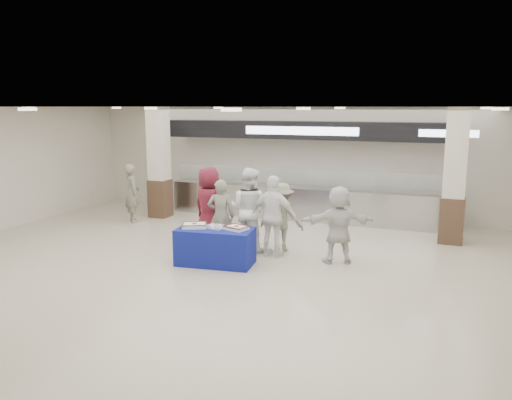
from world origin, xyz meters
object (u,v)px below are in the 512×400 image
at_px(display_table, 215,246).
at_px(chef_short, 274,216).
at_px(sheet_cake_right, 236,227).
at_px(cupcake_tray, 215,227).
at_px(soldier_a, 221,216).
at_px(sheet_cake_left, 194,225).
at_px(soldier_bg, 132,193).
at_px(soldier_b, 281,217).
at_px(civilian_white, 339,224).
at_px(chef_tall, 249,209).
at_px(civilian_maroon, 209,206).

bearing_deg(display_table, chef_short, 38.60).
bearing_deg(display_table, sheet_cake_right, 5.47).
distance_m(display_table, sheet_cake_right, 0.61).
xyz_separation_m(sheet_cake_right, cupcake_tray, (-0.46, -0.05, -0.01)).
xyz_separation_m(soldier_a, chef_short, (1.20, 0.10, 0.07)).
xyz_separation_m(sheet_cake_left, sheet_cake_right, (0.89, 0.14, -0.01)).
bearing_deg(soldier_bg, chef_short, -155.03).
height_order(sheet_cake_right, soldier_b, soldier_b).
height_order(display_table, soldier_a, soldier_a).
distance_m(soldier_b, civilian_white, 1.43).
relative_size(chef_tall, civilian_white, 1.15).
relative_size(soldier_a, soldier_b, 1.06).
relative_size(sheet_cake_right, chef_tall, 0.27).
distance_m(civilian_maroon, civilian_white, 3.14).
relative_size(cupcake_tray, civilian_white, 0.28).
relative_size(sheet_cake_left, civilian_maroon, 0.33).
distance_m(civilian_white, soldier_bg, 6.38).
relative_size(cupcake_tray, soldier_bg, 0.28).
xyz_separation_m(cupcake_tray, soldier_b, (0.98, 1.38, -0.01)).
height_order(sheet_cake_right, cupcake_tray, sheet_cake_right).
bearing_deg(chef_tall, soldier_b, -161.46).
bearing_deg(cupcake_tray, chef_tall, 76.90).
bearing_deg(soldier_a, chef_tall, -161.61).
bearing_deg(chef_short, sheet_cake_right, 63.29).
height_order(display_table, sheet_cake_right, sheet_cake_right).
xyz_separation_m(soldier_a, soldier_bg, (-3.57, 1.80, 0.00)).
xyz_separation_m(cupcake_tray, soldier_a, (-0.24, 0.80, 0.04)).
distance_m(sheet_cake_right, soldier_b, 1.43).
distance_m(sheet_cake_left, chef_tall, 1.46).
bearing_deg(chef_short, soldier_bg, -15.87).
bearing_deg(civilian_maroon, sheet_cake_right, 154.46).
relative_size(sheet_cake_right, soldier_b, 0.33).
bearing_deg(sheet_cake_right, sheet_cake_left, -171.13).
distance_m(display_table, soldier_a, 0.99).
xyz_separation_m(civilian_maroon, soldier_b, (1.75, 0.10, -0.15)).
bearing_deg(sheet_cake_left, civilian_maroon, 104.13).
bearing_deg(soldier_b, sheet_cake_left, 43.24).
distance_m(civilian_maroon, chef_tall, 1.05).
xyz_separation_m(civilian_maroon, chef_short, (1.73, -0.38, -0.03)).
bearing_deg(soldier_bg, soldier_b, -149.73).
bearing_deg(soldier_a, cupcake_tray, 87.91).
relative_size(sheet_cake_left, soldier_a, 0.37).
relative_size(soldier_a, chef_tall, 0.87).
relative_size(chef_tall, soldier_bg, 1.14).
height_order(cupcake_tray, soldier_a, soldier_a).
height_order(sheet_cake_right, civilian_maroon, civilian_maroon).
height_order(civilian_maroon, soldier_a, civilian_maroon).
height_order(civilian_maroon, chef_short, civilian_maroon).
distance_m(civilian_maroon, soldier_a, 0.72).
height_order(soldier_b, soldier_bg, soldier_bg).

